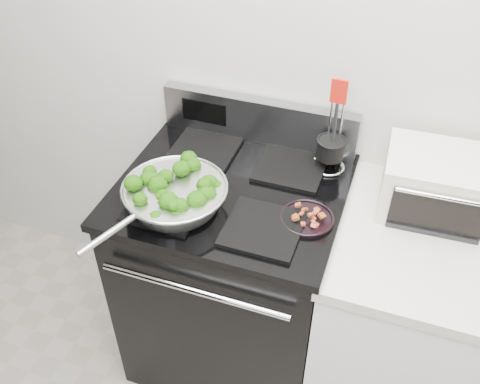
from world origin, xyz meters
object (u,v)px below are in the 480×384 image
at_px(utensil_holder, 330,153).
at_px(toaster_oven, 439,185).
at_px(skillet, 175,195).
at_px(gas_range, 233,274).
at_px(bacon_plate, 307,216).

distance_m(utensil_holder, toaster_oven, 0.39).
distance_m(skillet, utensil_holder, 0.58).
height_order(gas_range, skillet, gas_range).
distance_m(gas_range, toaster_oven, 0.88).
bearing_deg(bacon_plate, toaster_oven, 30.83).
bearing_deg(bacon_plate, skillet, -168.71).
bearing_deg(utensil_holder, skillet, -134.92).
relative_size(gas_range, toaster_oven, 3.03).
bearing_deg(gas_range, bacon_plate, -15.66).
bearing_deg(bacon_plate, gas_range, 164.34).
bearing_deg(gas_range, utensil_holder, 36.23).
distance_m(skillet, toaster_oven, 0.87).
xyz_separation_m(skillet, utensil_holder, (0.44, 0.38, 0.01)).
bearing_deg(utensil_holder, bacon_plate, -87.74).
height_order(gas_range, utensil_holder, utensil_holder).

